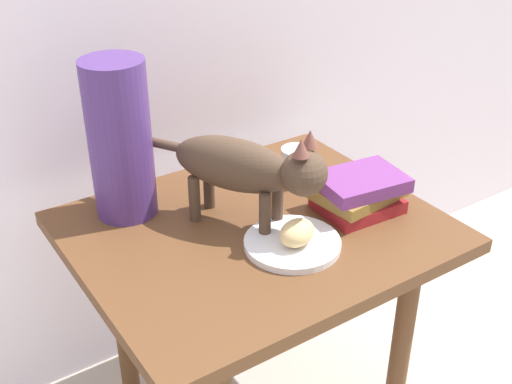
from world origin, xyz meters
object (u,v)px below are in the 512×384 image
object	(u,v)px
plate	(292,243)
candle_jar	(296,167)
green_vase	(120,140)
side_table	(256,259)
bread_roll	(297,233)
cat	(246,167)
book_stack	(359,192)

from	to	relation	value
plate	candle_jar	distance (m)	0.27
green_vase	candle_jar	xyz separation A→B (m)	(0.38, -0.10, -0.13)
side_table	plate	size ratio (longest dim) A/B	3.82
side_table	candle_jar	distance (m)	0.24
bread_roll	candle_jar	distance (m)	0.27
cat	candle_jar	xyz separation A→B (m)	(0.19, 0.09, -0.09)
side_table	candle_jar	xyz separation A→B (m)	(0.18, 0.11, 0.12)
candle_jar	green_vase	bearing A→B (deg)	165.74
plate	green_vase	size ratio (longest dim) A/B	0.57
book_stack	plate	bearing A→B (deg)	-169.98
book_stack	green_vase	world-z (taller)	green_vase
side_table	cat	xyz separation A→B (m)	(-0.01, 0.02, 0.22)
side_table	plate	bearing A→B (deg)	-80.20
green_vase	book_stack	bearing A→B (deg)	-32.87
side_table	book_stack	size ratio (longest dim) A/B	3.78
bread_roll	book_stack	world-z (taller)	book_stack
plate	green_vase	xyz separation A→B (m)	(-0.21, 0.30, 0.16)
book_stack	candle_jar	bearing A→B (deg)	102.51
bread_roll	candle_jar	size ratio (longest dim) A/B	0.94
side_table	candle_jar	size ratio (longest dim) A/B	8.57
plate	cat	size ratio (longest dim) A/B	0.45
side_table	green_vase	distance (m)	0.38
side_table	bread_roll	world-z (taller)	bread_roll
bread_roll	book_stack	bearing A→B (deg)	13.75
plate	book_stack	xyz separation A→B (m)	(0.20, 0.04, 0.04)
book_stack	green_vase	bearing A→B (deg)	147.13
side_table	cat	world-z (taller)	cat
green_vase	cat	bearing A→B (deg)	-45.43
bread_roll	green_vase	distance (m)	0.40
side_table	bread_roll	size ratio (longest dim) A/B	9.11
side_table	book_stack	distance (m)	0.26
side_table	plate	world-z (taller)	plate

